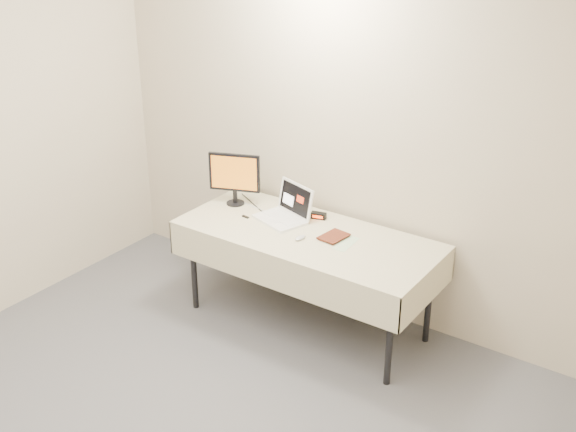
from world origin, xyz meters
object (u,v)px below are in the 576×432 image
Objects in this scene: table at (307,241)px; monitor at (235,175)px; laptop at (286,211)px; book at (325,222)px.

monitor is (-0.73, 0.12, 0.30)m from table.
book is at bearing 8.13° from laptop.
table is 0.31m from laptop.
laptop is at bearing -21.60° from monitor.
monitor reaches higher than table.
table is 0.80m from monitor.
laptop reaches higher than book.
book is (0.85, -0.06, -0.13)m from monitor.
monitor is 0.86m from book.
book is at bearing 26.29° from table.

